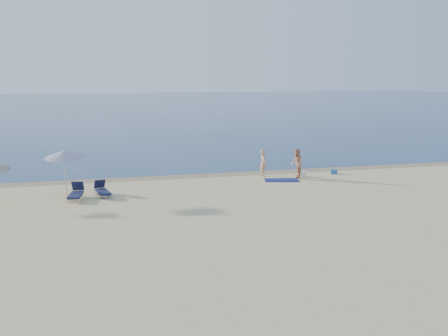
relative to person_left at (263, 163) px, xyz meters
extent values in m
plane|color=#CEBC89|center=(-3.08, -18.19, -0.83)|extent=(160.00, 160.00, 0.00)
cube|color=#0D294F|center=(-3.08, 81.81, -0.82)|extent=(240.00, 160.00, 0.01)
cube|color=#847254|center=(-3.08, 1.21, -0.82)|extent=(240.00, 1.60, 0.00)
imported|color=tan|center=(0.00, 0.00, 0.00)|extent=(0.41, 0.61, 1.65)
imported|color=tan|center=(1.81, -1.05, 0.07)|extent=(0.87, 1.01, 1.79)
cube|color=#0F164E|center=(0.56, -1.73, -0.81)|extent=(2.22, 1.61, 0.03)
cube|color=white|center=(2.28, -0.86, -0.66)|extent=(0.42, 0.38, 0.33)
cube|color=#205EAD|center=(4.61, -0.50, -0.68)|extent=(0.49, 0.43, 0.29)
cylinder|color=silver|center=(-11.87, -3.34, 0.29)|extent=(0.17, 0.32, 2.32)
cone|color=white|center=(-11.87, -3.06, 1.44)|extent=(2.64, 2.66, 0.60)
sphere|color=silver|center=(-11.87, -3.06, 1.64)|extent=(0.07, 0.07, 0.07)
cube|color=#161C3E|center=(-11.41, -3.75, -0.59)|extent=(0.87, 1.70, 0.11)
cube|color=#161C3E|center=(-11.26, -2.95, -0.28)|extent=(0.66, 0.49, 0.52)
cylinder|color=#A5A5AD|center=(-11.17, -3.79, -0.71)|extent=(0.03, 0.03, 0.24)
cube|color=#151B3C|center=(-10.02, -3.32, -0.60)|extent=(0.79, 1.61, 0.10)
cube|color=#151B3C|center=(-10.13, -2.55, -0.31)|extent=(0.62, 0.46, 0.50)
cylinder|color=#A5A5AD|center=(-9.79, -3.28, -0.71)|extent=(0.03, 0.03, 0.23)
camera|label=1|loc=(-11.67, -32.53, 5.45)|focal=45.00mm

